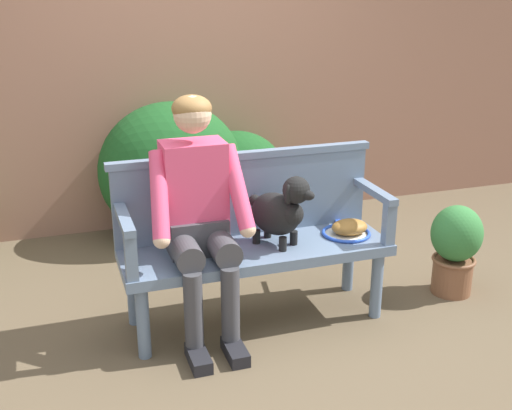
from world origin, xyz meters
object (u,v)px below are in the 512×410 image
garden_bench (256,257)px  potted_plant (455,246)px  person_seated (198,209)px  tennis_racket (345,231)px  dog_on_bench (281,210)px  baseball_glove (350,227)px

garden_bench → potted_plant: 1.30m
person_seated → tennis_racket: person_seated is taller
dog_on_bench → baseball_glove: size_ratio=1.94×
person_seated → potted_plant: person_seated is taller
baseball_glove → potted_plant: size_ratio=0.38×
dog_on_bench → potted_plant: dog_on_bench is taller
person_seated → tennis_racket: 0.94m
garden_bench → tennis_racket: size_ratio=2.64×
person_seated → tennis_racket: (0.90, 0.04, -0.26)m
garden_bench → baseball_glove: baseball_glove is taller
garden_bench → person_seated: bearing=-177.9°
person_seated → baseball_glove: bearing=0.6°
garden_bench → tennis_racket: 0.57m
person_seated → baseball_glove: (0.92, 0.01, -0.22)m
baseball_glove → potted_plant: potted_plant is taller
dog_on_bench → potted_plant: (1.16, -0.04, -0.36)m
tennis_racket → potted_plant: size_ratio=0.99×
garden_bench → potted_plant: (1.30, -0.06, -0.08)m
tennis_racket → potted_plant: potted_plant is taller
garden_bench → tennis_racket: tennis_racket is taller
person_seated → tennis_racket: size_ratio=2.31×
potted_plant → dog_on_bench: bearing=178.1°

